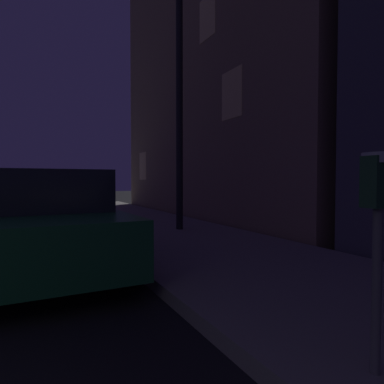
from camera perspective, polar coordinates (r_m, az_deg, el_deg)
name	(u,v)px	position (r m, az deg, el deg)	size (l,w,h in m)	color
parking_meter	(378,207)	(2.25, 28.92, -2.20)	(0.19, 0.19, 1.30)	#59595B
car_green	(39,221)	(5.37, -24.44, -4.49)	(2.21, 4.39, 1.43)	#19592D
car_silver	(32,198)	(12.28, -25.42, -0.92)	(2.18, 4.28, 1.43)	#B7B7BF
car_blue	(30,192)	(18.16, -25.66, -0.03)	(2.16, 4.39, 1.43)	navy
street_lamp	(179,61)	(8.36, -2.15, 21.28)	(0.44, 0.44, 5.97)	black
building_mid	(264,26)	(14.20, 12.05, 25.68)	(6.82, 11.75, 14.02)	#8C7259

